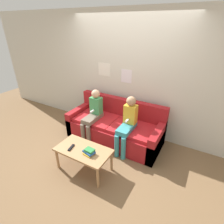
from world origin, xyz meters
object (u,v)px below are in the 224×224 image
person_right (127,122)px  tv_remote (71,148)px  coffee_table (83,152)px  person_left (93,113)px  couch (115,128)px

person_right → tv_remote: (-0.60, -0.94, -0.19)m
coffee_table → person_left: (-0.40, 0.86, 0.24)m
couch → coffee_table: couch is taller
person_left → tv_remote: (0.20, -0.94, -0.18)m
person_right → tv_remote: 1.13m
couch → person_right: person_right is taller
couch → tv_remote: couch is taller
coffee_table → person_left: bearing=114.9°
tv_remote → couch: bearing=66.8°
coffee_table → person_right: size_ratio=0.84×
coffee_table → person_left: 0.98m
person_right → tv_remote: person_right is taller
person_right → tv_remote: size_ratio=6.38×
person_left → person_right: (0.80, 0.00, 0.01)m
coffee_table → person_left: person_left is taller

